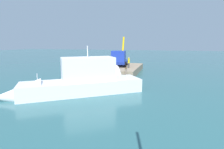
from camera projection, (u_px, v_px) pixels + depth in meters
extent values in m
plane|color=#2D6066|center=(104.00, 78.00, 27.02)|extent=(200.00, 200.00, 0.00)
cube|color=gray|center=(115.00, 69.00, 32.93)|extent=(11.28, 8.62, 1.09)
cube|color=navy|center=(121.00, 62.00, 33.29)|extent=(6.26, 2.86, 0.45)
cube|color=#1F39AF|center=(119.00, 56.00, 30.97)|extent=(1.87, 2.44, 1.90)
cylinder|color=black|center=(125.00, 64.00, 31.01)|extent=(1.02, 0.37, 1.00)
cylinder|color=black|center=(112.00, 64.00, 31.54)|extent=(1.02, 0.37, 1.00)
cylinder|color=black|center=(129.00, 62.00, 35.11)|extent=(1.02, 0.37, 1.00)
cylinder|color=black|center=(117.00, 62.00, 35.64)|extent=(1.02, 0.37, 1.00)
cylinder|color=#E5B20C|center=(123.00, 47.00, 36.51)|extent=(4.21, 1.08, 4.23)
cube|color=#E5B20C|center=(122.00, 58.00, 34.96)|extent=(1.00, 1.00, 0.50)
cylinder|color=#4C4C19|center=(124.00, 50.00, 38.54)|extent=(0.04, 0.04, 5.15)
cylinder|color=#3F3F3F|center=(129.00, 65.00, 30.38)|extent=(0.28, 0.28, 0.81)
cylinder|color=yellow|center=(129.00, 61.00, 30.23)|extent=(0.34, 0.34, 0.81)
sphere|color=tan|center=(129.00, 58.00, 30.14)|extent=(0.23, 0.23, 0.23)
cube|color=silver|center=(115.00, 77.00, 25.50)|extent=(4.11, 3.51, 3.06)
cube|color=silver|center=(115.00, 74.00, 25.27)|extent=(2.68, 2.48, 1.83)
cylinder|color=black|center=(123.00, 86.00, 24.97)|extent=(0.87, 0.67, 0.90)
cylinder|color=black|center=(111.00, 87.00, 24.50)|extent=(0.87, 0.67, 0.90)
cylinder|color=black|center=(118.00, 71.00, 26.92)|extent=(0.87, 0.67, 0.90)
cylinder|color=black|center=(106.00, 71.00, 26.45)|extent=(0.87, 0.67, 0.90)
cube|color=white|center=(83.00, 90.00, 19.09)|extent=(9.94, 11.99, 2.16)
cone|color=white|center=(17.00, 96.00, 17.07)|extent=(5.14, 5.41, 3.16)
cube|color=white|center=(88.00, 69.00, 18.88)|extent=(5.22, 5.85, 2.44)
cylinder|color=white|center=(88.00, 51.00, 18.56)|extent=(0.10, 0.10, 1.20)
cylinder|color=silver|center=(37.00, 79.00, 17.39)|extent=(0.06, 0.06, 1.00)
cylinder|color=silver|center=(126.00, 73.00, 20.42)|extent=(0.06, 0.06, 1.00)
cylinder|color=brown|center=(84.00, 71.00, 28.13)|extent=(0.34, 0.34, 1.88)
cylinder|color=brown|center=(97.00, 73.00, 27.41)|extent=(0.41, 0.41, 1.55)
cylinder|color=brown|center=(113.00, 73.00, 26.96)|extent=(0.28, 0.28, 1.58)
cylinder|color=brown|center=(126.00, 73.00, 26.25)|extent=(0.29, 0.29, 1.74)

